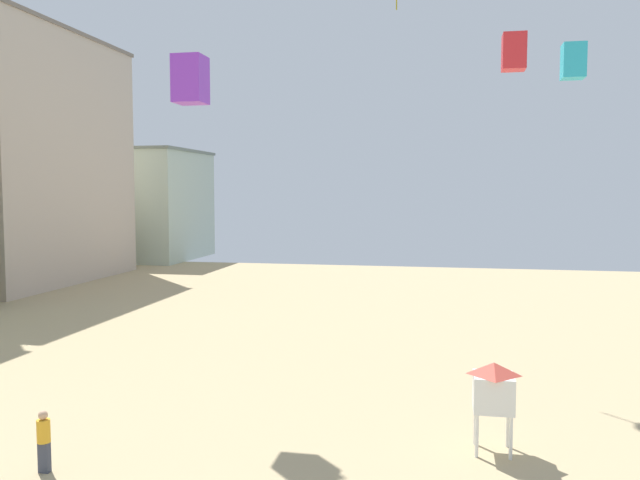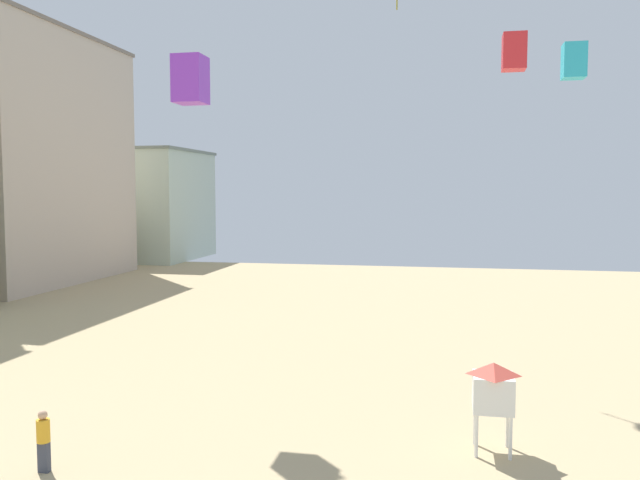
{
  "view_description": "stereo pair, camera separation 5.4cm",
  "coord_description": "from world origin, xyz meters",
  "px_view_note": "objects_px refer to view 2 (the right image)",
  "views": [
    {
      "loc": [
        6.88,
        -2.51,
        7.28
      ],
      "look_at": [
        2.47,
        19.78,
        5.57
      ],
      "focal_mm": 36.04,
      "sensor_mm": 36.0,
      "label": 1
    },
    {
      "loc": [
        6.93,
        -2.49,
        7.28
      ],
      "look_at": [
        2.47,
        19.78,
        5.57
      ],
      "focal_mm": 36.04,
      "sensor_mm": 36.0,
      "label": 2
    }
  ],
  "objects_px": {
    "kite_cyan_box": "(574,61)",
    "kite_purple_box": "(190,80)",
    "kite_flyer": "(43,437)",
    "lifeguard_stand": "(493,388)",
    "kite_red_box": "(514,52)"
  },
  "relations": [
    {
      "from": "kite_cyan_box",
      "to": "kite_purple_box",
      "type": "height_order",
      "value": "kite_cyan_box"
    },
    {
      "from": "lifeguard_stand",
      "to": "kite_flyer",
      "type": "bearing_deg",
      "value": -165.67
    },
    {
      "from": "kite_red_box",
      "to": "kite_purple_box",
      "type": "xyz_separation_m",
      "value": [
        -11.29,
        -2.97,
        -1.11
      ]
    },
    {
      "from": "kite_cyan_box",
      "to": "kite_red_box",
      "type": "bearing_deg",
      "value": -117.88
    },
    {
      "from": "kite_cyan_box",
      "to": "kite_purple_box",
      "type": "relative_size",
      "value": 0.92
    },
    {
      "from": "kite_red_box",
      "to": "kite_cyan_box",
      "type": "height_order",
      "value": "kite_cyan_box"
    },
    {
      "from": "kite_purple_box",
      "to": "kite_red_box",
      "type": "bearing_deg",
      "value": 14.73
    },
    {
      "from": "kite_flyer",
      "to": "kite_red_box",
      "type": "bearing_deg",
      "value": 134.22
    },
    {
      "from": "lifeguard_stand",
      "to": "kite_purple_box",
      "type": "xyz_separation_m",
      "value": [
        -10.33,
        3.64,
        9.4
      ]
    },
    {
      "from": "kite_flyer",
      "to": "lifeguard_stand",
      "type": "xyz_separation_m",
      "value": [
        11.51,
        3.61,
        0.92
      ]
    },
    {
      "from": "kite_flyer",
      "to": "kite_red_box",
      "type": "relative_size",
      "value": 1.25
    },
    {
      "from": "kite_flyer",
      "to": "kite_cyan_box",
      "type": "bearing_deg",
      "value": 140.8
    },
    {
      "from": "kite_cyan_box",
      "to": "kite_purple_box",
      "type": "xyz_separation_m",
      "value": [
        -14.39,
        -8.82,
        -1.81
      ]
    },
    {
      "from": "kite_flyer",
      "to": "kite_purple_box",
      "type": "relative_size",
      "value": 0.98
    },
    {
      "from": "kite_purple_box",
      "to": "lifeguard_stand",
      "type": "bearing_deg",
      "value": -19.43
    }
  ]
}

